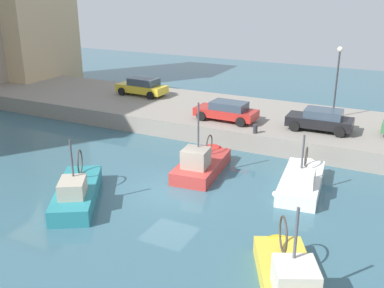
% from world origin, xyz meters
% --- Properties ---
extents(water_surface, '(80.00, 80.00, 0.00)m').
position_xyz_m(water_surface, '(0.00, 0.00, 0.00)').
color(water_surface, '#386070').
rests_on(water_surface, ground).
extents(quay_wall, '(9.00, 56.00, 1.20)m').
position_xyz_m(quay_wall, '(11.50, 0.00, 0.60)').
color(quay_wall, gray).
rests_on(quay_wall, ground).
extents(fishing_boat_teal, '(5.95, 4.55, 4.11)m').
position_xyz_m(fishing_boat_teal, '(-2.68, 3.54, 0.12)').
color(fishing_boat_teal, teal).
rests_on(fishing_boat_teal, ground).
extents(fishing_boat_yellow, '(5.74, 3.96, 4.28)m').
position_xyz_m(fishing_boat_yellow, '(-4.64, -7.33, 0.17)').
color(fishing_boat_yellow, gold).
rests_on(fishing_boat_yellow, ground).
extents(fishing_boat_white, '(5.84, 2.44, 4.00)m').
position_xyz_m(fishing_boat_white, '(3.56, -5.90, 0.11)').
color(fishing_boat_white, white).
rests_on(fishing_boat_white, ground).
extents(fishing_boat_red, '(5.61, 2.53, 5.05)m').
position_xyz_m(fishing_boat_red, '(3.27, -0.42, 0.14)').
color(fishing_boat_red, '#BC3833').
rests_on(fishing_boat_red, ground).
extents(parked_car_yellow, '(2.03, 4.27, 1.44)m').
position_xyz_m(parked_car_yellow, '(12.56, 9.58, 1.93)').
color(parked_car_yellow, gold).
rests_on(parked_car_yellow, quay_wall).
extents(parked_car_black, '(2.00, 4.03, 1.37)m').
position_xyz_m(parked_car_black, '(9.69, -5.44, 1.91)').
color(parked_car_black, black).
rests_on(parked_car_black, quay_wall).
extents(parked_car_red, '(2.00, 4.21, 1.31)m').
position_xyz_m(parked_car_red, '(9.03, 0.61, 1.88)').
color(parked_car_red, red).
rests_on(parked_car_red, quay_wall).
extents(mooring_bollard_mid, '(0.28, 0.28, 0.55)m').
position_xyz_m(mooring_bollard_mid, '(7.35, -2.00, 1.48)').
color(mooring_bollard_mid, '#2D2D33').
rests_on(mooring_bollard_mid, quay_wall).
extents(quay_streetlamp, '(0.36, 0.36, 4.83)m').
position_xyz_m(quay_streetlamp, '(13.00, -5.65, 4.45)').
color(quay_streetlamp, '#38383D').
rests_on(quay_streetlamp, quay_wall).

